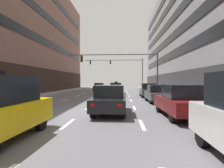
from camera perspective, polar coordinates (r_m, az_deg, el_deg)
name	(u,v)px	position (r m, az deg, el deg)	size (l,w,h in m)	color
ground_plane	(82,112)	(11.51, -9.15, -8.66)	(120.00, 120.00, 0.00)	slate
sidewalk_right	(217,112)	(12.55, 29.85, -7.65)	(2.83, 80.00, 0.14)	gray
lane_stripe_l1_s4	(44,107)	(14.41, -20.42, -6.74)	(0.16, 2.00, 0.01)	silver
lane_stripe_l1_s5	(65,100)	(19.07, -14.37, -4.84)	(0.16, 2.00, 0.01)	silver
lane_stripe_l1_s6	(77,96)	(23.86, -10.74, -3.66)	(0.16, 2.00, 0.01)	silver
lane_stripe_l1_s7	(85,93)	(28.73, -8.34, -2.87)	(0.16, 2.00, 0.01)	silver
lane_stripe_l1_s8	(91,91)	(33.63, -6.64, -2.31)	(0.16, 2.00, 0.01)	silver
lane_stripe_l1_s9	(95,90)	(38.56, -5.37, -1.89)	(0.16, 2.00, 0.01)	silver
lane_stripe_l1_s10	(98,89)	(43.51, -4.39, -1.56)	(0.16, 2.00, 0.01)	silver
lane_stripe_l2_s3	(68,124)	(8.66, -13.49, -11.87)	(0.16, 2.00, 0.01)	silver
lane_stripe_l2_s4	(88,107)	(13.45, -7.32, -7.24)	(0.16, 2.00, 0.01)	silver
lane_stripe_l2_s5	(98,100)	(18.35, -4.46, -5.04)	(0.16, 2.00, 0.01)	silver
lane_stripe_l2_s6	(103,96)	(23.29, -2.82, -3.76)	(0.16, 2.00, 0.01)	silver
lane_stripe_l2_s7	(106,93)	(28.26, -1.76, -2.92)	(0.16, 2.00, 0.01)	silver
lane_stripe_l2_s8	(109,91)	(33.23, -1.01, -2.34)	(0.16, 2.00, 0.01)	silver
lane_stripe_l2_s9	(111,90)	(38.21, -0.47, -1.91)	(0.16, 2.00, 0.01)	silver
lane_stripe_l2_s10	(112,89)	(43.20, -0.04, -1.57)	(0.16, 2.00, 0.01)	silver
lane_stripe_l3_s3	(142,125)	(8.36, 9.29, -12.32)	(0.16, 2.00, 0.01)	silver
lane_stripe_l3_s4	(134,108)	(13.26, 6.97, -7.36)	(0.16, 2.00, 0.01)	silver
lane_stripe_l3_s5	(131,100)	(18.21, 5.93, -5.09)	(0.16, 2.00, 0.01)	silver
lane_stripe_l3_s6	(129,96)	(23.18, 5.34, -3.78)	(0.16, 2.00, 0.01)	silver
lane_stripe_l3_s7	(128,93)	(28.17, 4.95, -2.94)	(0.16, 2.00, 0.01)	silver
lane_stripe_l3_s8	(127,92)	(33.15, 4.69, -2.35)	(0.16, 2.00, 0.01)	silver
lane_stripe_l3_s9	(126,90)	(38.14, 4.49, -1.92)	(0.16, 2.00, 0.01)	silver
lane_stripe_l3_s10	(126,89)	(43.14, 4.34, -1.58)	(0.16, 2.00, 0.01)	silver
taxi_driving_1	(116,88)	(27.95, 1.28, -1.30)	(1.99, 4.46, 1.83)	black
car_driving_2	(99,87)	(33.07, -3.95, -1.04)	(1.80, 4.17, 1.55)	black
car_driving_3	(110,99)	(10.89, -0.61, -4.83)	(1.94, 4.49, 1.67)	black
car_parked_1	(181,101)	(10.46, 20.60, -4.99)	(2.04, 4.64, 1.72)	black
car_parked_2	(157,94)	(16.97, 13.79, -2.95)	(1.81, 4.20, 1.56)	black
car_parked_3	(148,90)	(22.59, 11.12, -1.88)	(1.92, 4.41, 1.64)	black
traffic_signal_0	(126,63)	(24.21, 4.45, 6.44)	(11.79, 0.35, 5.54)	#4C4C51
traffic_signal_1	(122,66)	(41.89, 3.02, 5.59)	(13.27, 0.35, 6.92)	#4C4C51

